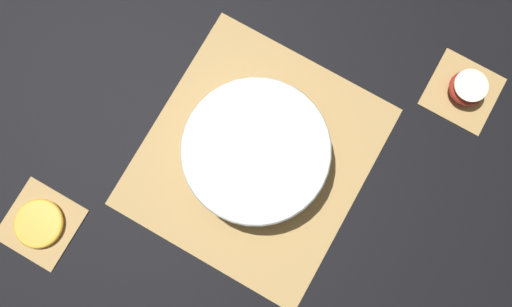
% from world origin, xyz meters
% --- Properties ---
extents(ground_plane, '(6.00, 6.00, 0.00)m').
position_xyz_m(ground_plane, '(0.00, 0.00, 0.00)').
color(ground_plane, black).
extents(bamboo_mat_center, '(0.44, 0.40, 0.01)m').
position_xyz_m(bamboo_mat_center, '(-0.00, 0.00, 0.00)').
color(bamboo_mat_center, '#A8844C').
rests_on(bamboo_mat_center, ground_plane).
extents(coaster_mat_near_right, '(0.13, 0.13, 0.01)m').
position_xyz_m(coaster_mat_near_right, '(0.31, -0.29, 0.00)').
color(coaster_mat_near_right, '#A8844C').
rests_on(coaster_mat_near_right, ground_plane).
extents(coaster_mat_far_left, '(0.13, 0.13, 0.01)m').
position_xyz_m(coaster_mat_far_left, '(-0.31, 0.29, 0.00)').
color(coaster_mat_far_left, '#A8844C').
rests_on(coaster_mat_far_left, ground_plane).
extents(fruit_salad_bowl, '(0.27, 0.27, 0.08)m').
position_xyz_m(fruit_salad_bowl, '(0.00, 0.00, 0.05)').
color(fruit_salad_bowl, silver).
rests_on(fruit_salad_bowl, bamboo_mat_center).
extents(apple_half, '(0.07, 0.07, 0.04)m').
position_xyz_m(apple_half, '(-0.31, 0.29, 0.03)').
color(apple_half, '#B72D23').
rests_on(apple_half, coaster_mat_far_left).
extents(orange_slice_whole, '(0.09, 0.09, 0.01)m').
position_xyz_m(orange_slice_whole, '(0.31, -0.29, 0.01)').
color(orange_slice_whole, orange).
rests_on(orange_slice_whole, coaster_mat_near_right).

